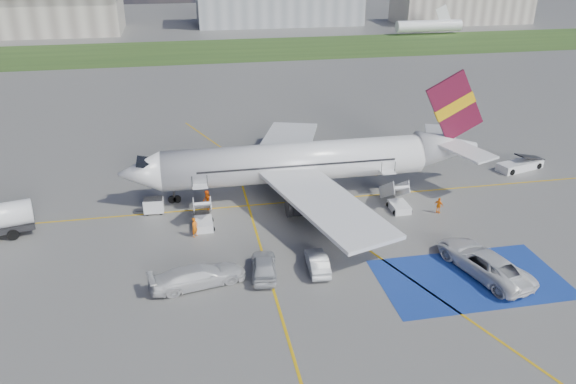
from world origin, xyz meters
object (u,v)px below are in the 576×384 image
object	(u,v)px
car_silver_b	(317,262)
gpu_cart	(154,206)
van_white_b	(198,273)
car_silver_a	(264,266)
van_white_a	(484,258)
airliner	(309,161)
belt_loader	(520,165)

from	to	relation	value
car_silver_b	gpu_cart	bearing A→B (deg)	-41.02
car_silver_b	van_white_b	size ratio (longest dim) A/B	0.79
gpu_cart	car_silver_a	distance (m)	15.18
van_white_a	car_silver_b	bearing A→B (deg)	-26.96
airliner	car_silver_a	world-z (taller)	airliner
gpu_cart	car_silver_b	bearing A→B (deg)	-41.77
gpu_cart	belt_loader	xyz separation A→B (m)	(40.08, 3.43, -0.25)
airliner	car_silver_b	bearing A→B (deg)	-100.44
airliner	car_silver_b	world-z (taller)	airliner
car_silver_a	car_silver_b	world-z (taller)	car_silver_a
gpu_cart	car_silver_b	size ratio (longest dim) A/B	0.45
van_white_b	car_silver_b	bearing A→B (deg)	-99.22
car_silver_a	van_white_a	bearing A→B (deg)	177.20
car_silver_a	gpu_cart	bearing A→B (deg)	-48.77
car_silver_b	van_white_a	distance (m)	12.82
belt_loader	car_silver_a	xyz separation A→B (m)	(-31.52, -15.97, 0.37)
car_silver_b	van_white_b	distance (m)	9.25
car_silver_b	van_white_a	world-z (taller)	van_white_a
airliner	gpu_cart	xyz separation A→B (m)	(-15.43, -1.89, -2.71)
van_white_b	gpu_cart	bearing A→B (deg)	3.61
belt_loader	van_white_b	distance (m)	40.08
car_silver_a	van_white_a	world-z (taller)	van_white_a
belt_loader	van_white_a	world-z (taller)	van_white_a
gpu_cart	car_silver_b	xyz separation A→B (m)	(12.76, -12.60, 0.01)
belt_loader	car_silver_b	distance (m)	31.68
gpu_cart	car_silver_a	world-z (taller)	car_silver_a
airliner	van_white_b	world-z (taller)	airliner
airliner	belt_loader	size ratio (longest dim) A/B	6.01
car_silver_b	van_white_b	xyz separation A→B (m)	(-9.24, -0.38, 0.35)
airliner	car_silver_b	size ratio (longest dim) A/B	8.68
car_silver_a	car_silver_b	xyz separation A→B (m)	(4.20, -0.07, -0.11)
airliner	gpu_cart	world-z (taller)	airliner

